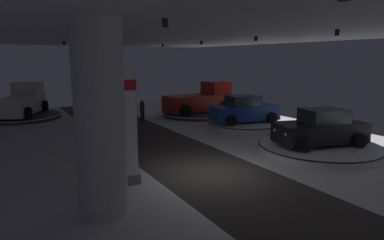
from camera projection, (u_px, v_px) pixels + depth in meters
The scene contains 14 objects.
ground at pixel (212, 174), 13.37m from camera, with size 24.00×44.00×0.06m.
ceiling_with_spotlights at pixel (213, 27), 12.37m from camera, with size 24.00×44.00×0.39m.
column_left at pixel (100, 120), 9.45m from camera, with size 1.39×1.39×5.50m.
brand_sign_pylon at pixel (120, 124), 11.86m from camera, with size 1.35×0.82×4.23m.
display_platform_near_right at pixel (319, 148), 16.29m from camera, with size 5.69×5.69×0.37m.
display_car_near_right at pixel (321, 129), 16.14m from camera, with size 4.52×3.05×1.71m.
display_platform_deep_left at pixel (21, 116), 25.32m from camera, with size 5.68×5.68×0.26m.
pickup_truck_deep_left at pixel (22, 102), 25.45m from camera, with size 4.25×5.70×2.30m.
display_platform_mid_right at pixel (244, 124), 22.04m from camera, with size 4.68×4.68×0.37m.
display_car_mid_right at pixel (244, 110), 21.87m from camera, with size 4.45×2.79×1.71m.
display_platform_far_right at pixel (198, 113), 26.74m from camera, with size 5.68×5.68×0.25m.
pickup_truck_far_right at pixel (202, 100), 26.72m from camera, with size 5.39×2.84×2.30m.
visitor_walking_near at pixel (142, 109), 24.06m from camera, with size 0.32×0.32×1.59m.
visitor_walking_far at pixel (112, 122), 19.15m from camera, with size 0.32×0.32×1.59m.
Camera 1 is at (-7.02, -10.71, 4.45)m, focal length 31.99 mm.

